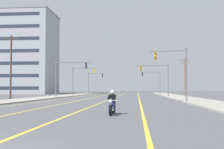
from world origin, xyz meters
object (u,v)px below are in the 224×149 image
Objects in this scene: traffic_signal_far_right at (154,79)px; utility_pole_right_far at (185,75)px; traffic_signal_near_left at (67,73)px; traffic_signal_mid_left at (80,76)px; traffic_signal_near_right at (176,67)px; utility_pole_left_near at (11,66)px; traffic_signal_far_left at (93,80)px; traffic_signal_mid_right at (158,74)px; apartment_building_far_left_block at (17,53)px; motorcycle_with_rider at (112,105)px.

utility_pole_right_far reaches higher than traffic_signal_far_right.
traffic_signal_mid_left is (-0.48, 13.68, -0.03)m from traffic_signal_near_left.
utility_pole_left_near is (-22.37, 6.79, 0.75)m from traffic_signal_near_right.
traffic_signal_near_right is at bearing -100.88° from utility_pole_right_far.
traffic_signal_far_left is 26.62m from utility_pole_right_far.
apartment_building_far_left_block is at bearing 142.02° from traffic_signal_mid_right.
motorcycle_with_rider is 0.24× the size of utility_pole_left_near.
traffic_signal_near_right is 1.00× the size of traffic_signal_far_left.
utility_pole_left_near is (-6.50, -6.59, 0.64)m from traffic_signal_near_left.
motorcycle_with_rider is 58.69m from traffic_signal_far_right.
traffic_signal_mid_left is (-15.91, 6.37, -0.04)m from traffic_signal_mid_right.
traffic_signal_near_right is at bearing -58.87° from traffic_signal_mid_left.
utility_pole_right_far is at bearing -49.51° from traffic_signal_far_right.
apartment_building_far_left_block is at bearing 166.48° from traffic_signal_far_right.
motorcycle_with_rider is 0.35× the size of traffic_signal_mid_right.
apartment_building_far_left_block is at bearing 159.64° from utility_pole_right_far.
traffic_signal_far_right and traffic_signal_far_left have the same top height.
traffic_signal_far_right is at bearing 84.24° from motorcycle_with_rider.
traffic_signal_near_left is 34.11m from traffic_signal_far_left.
traffic_signal_mid_right is 15.60m from utility_pole_right_far.
traffic_signal_near_right is 0.68× the size of utility_pole_left_near.
apartment_building_far_left_block is at bearing 134.20° from traffic_signal_mid_left.
traffic_signal_near_left is (-9.99, 29.28, 3.57)m from motorcycle_with_rider.
traffic_signal_far_right is 1.00× the size of traffic_signal_far_left.
traffic_signal_mid_left is 21.16m from utility_pole_left_near.
apartment_building_far_left_block reaches higher than motorcycle_with_rider.
apartment_building_far_left_block is (-40.77, 9.80, 8.26)m from traffic_signal_far_right.
traffic_signal_far_left is 25.95m from apartment_building_far_left_block.
traffic_signal_far_right reaches higher than motorcycle_with_rider.
traffic_signal_far_left is 0.68× the size of utility_pole_left_near.
utility_pole_left_near is (-6.02, -20.27, 0.67)m from traffic_signal_mid_left.
traffic_signal_far_right is 10.26m from utility_pole_right_far.
utility_pole_left_near is 0.37× the size of apartment_building_far_left_block.
traffic_signal_near_right is 31.62m from traffic_signal_mid_left.
traffic_signal_near_right is 1.00× the size of traffic_signal_mid_left.
traffic_signal_near_right is (5.88, 15.90, 3.46)m from motorcycle_with_rider.
utility_pole_right_far is at bearing 18.11° from traffic_signal_mid_left.
utility_pole_right_far is (29.01, 27.80, -0.16)m from utility_pole_left_near.
traffic_signal_mid_left is (-16.35, 27.07, 0.08)m from traffic_signal_near_right.
traffic_signal_far_left is at bearing 109.31° from traffic_signal_near_right.
traffic_signal_far_left is at bearing 91.29° from traffic_signal_near_left.
traffic_signal_near_right and traffic_signal_mid_right have the same top height.
traffic_signal_mid_left is at bearing -136.86° from traffic_signal_far_right.
utility_pole_right_far is (7.09, 13.89, 0.47)m from traffic_signal_mid_right.
utility_pole_left_near is at bearing -147.61° from traffic_signal_mid_right.
traffic_signal_mid_right is 0.25× the size of apartment_building_far_left_block.
traffic_signal_near_right is 42.38m from traffic_signal_far_right.
traffic_signal_mid_right is 0.73× the size of utility_pole_right_far.
utility_pole_right_far is (12.53, 50.49, 4.05)m from motorcycle_with_rider.
traffic_signal_mid_right is (5.44, 36.60, 3.58)m from motorcycle_with_rider.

